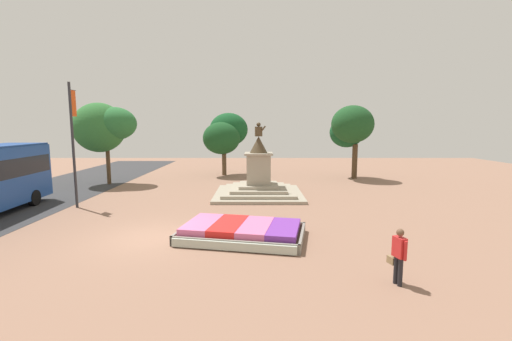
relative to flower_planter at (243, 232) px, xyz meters
name	(u,v)px	position (x,y,z in m)	size (l,w,h in m)	color
ground_plane	(152,238)	(-3.74, 0.09, -0.28)	(70.77, 70.77, 0.00)	#8C6651
flower_planter	(243,232)	(0.00, 0.00, 0.00)	(5.39, 3.93, 0.62)	#38281C
statue_monument	(260,182)	(0.75, 8.75, 0.60)	(5.63, 5.63, 4.75)	gray
banner_pole	(75,143)	(-9.42, 5.37, 3.34)	(0.16, 0.61, 6.86)	#2D2D33
pedestrian_with_handbag	(400,254)	(4.63, -4.03, 0.64)	(0.35, 0.71, 1.65)	black
park_tree_far_left	(106,126)	(-11.06, 13.05, 4.21)	(4.74, 3.73, 6.29)	#4C3823
park_tree_behind_statue	(227,134)	(-2.21, 18.09, 3.56)	(3.99, 4.34, 5.73)	brown
park_tree_far_right	(352,128)	(8.64, 16.04, 4.10)	(3.54, 4.18, 6.25)	#4C3823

